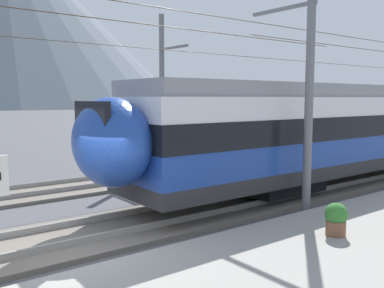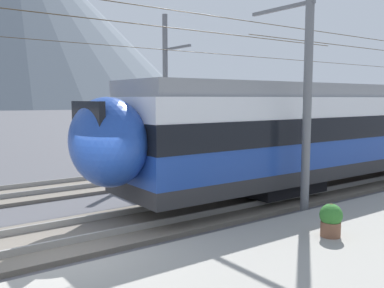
# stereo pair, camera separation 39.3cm
# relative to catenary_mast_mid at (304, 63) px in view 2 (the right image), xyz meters

# --- Properties ---
(ground_plane) EXTENTS (400.00, 400.00, 0.00)m
(ground_plane) POSITION_rel_catenary_mast_mid_xyz_m (-6.61, 0.53, -4.33)
(ground_plane) COLOR #4C4C51
(track_near) EXTENTS (120.00, 3.00, 0.28)m
(track_near) POSITION_rel_catenary_mast_mid_xyz_m (-6.61, 1.90, -4.26)
(track_near) COLOR #6B6359
(track_near) RESTS_ON ground
(catenary_mast_mid) EXTENTS (42.75, 2.34, 8.36)m
(catenary_mast_mid) POSITION_rel_catenary_mast_mid_xyz_m (0.00, 0.00, 0.00)
(catenary_mast_mid) COLOR slate
(catenary_mast_mid) RESTS_ON ground
(catenary_mast_far_side) EXTENTS (42.75, 2.17, 7.24)m
(catenary_mast_far_side) POSITION_rel_catenary_mast_mid_xyz_m (1.29, 9.11, -0.52)
(catenary_mast_far_side) COLOR slate
(catenary_mast_far_side) RESTS_ON ground
(potted_plant_by_shelter) EXTENTS (0.50, 0.50, 0.74)m
(potted_plant_by_shelter) POSITION_rel_catenary_mast_mid_xyz_m (-1.69, -2.24, -3.62)
(potted_plant_by_shelter) COLOR brown
(potted_plant_by_shelter) RESTS_ON platform_slab
(mountain_central_peak) EXTENTS (153.65, 153.65, 76.66)m
(mountain_central_peak) POSITION_rel_catenary_mast_mid_xyz_m (38.98, 189.18, 34.00)
(mountain_central_peak) COLOR slate
(mountain_central_peak) RESTS_ON ground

